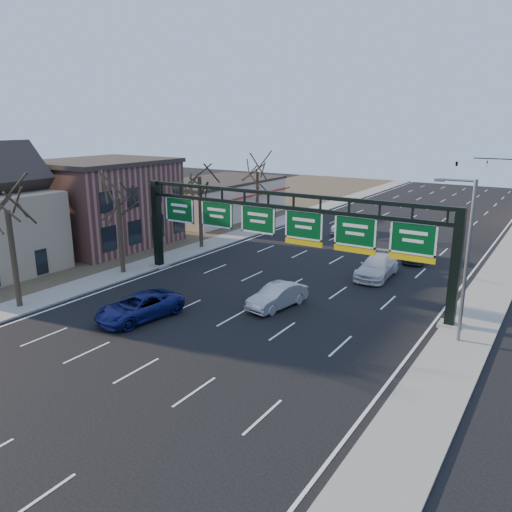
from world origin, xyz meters
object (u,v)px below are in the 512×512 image
Objects in this scene: car_silver_sedan at (277,296)px; car_white_wagon at (377,267)px; sign_gantry at (282,229)px; car_blue_suv at (139,307)px.

car_silver_sedan is 0.81× the size of car_white_wagon.
car_white_wagon is (4.53, 7.14, -3.80)m from sign_gantry.
sign_gantry reaches higher than car_blue_suv.
sign_gantry is 4.28× the size of car_white_wagon.
sign_gantry is 4.39× the size of car_blue_suv.
car_silver_sedan is (6.18, 6.30, -0.01)m from car_blue_suv.
car_white_wagon reaches higher than car_silver_sedan.
car_white_wagon is at bearing 69.39° from car_blue_suv.
sign_gantry is 4.94m from car_silver_sedan.
sign_gantry is 5.29× the size of car_silver_sedan.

